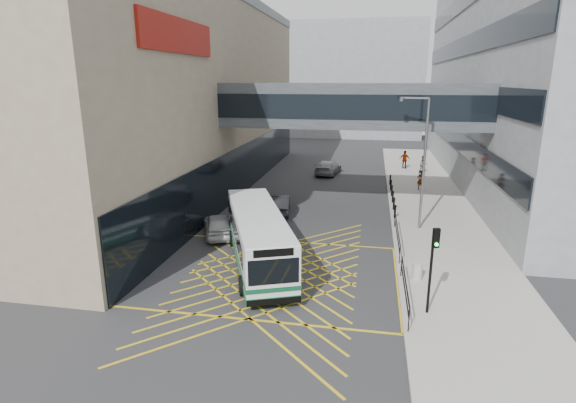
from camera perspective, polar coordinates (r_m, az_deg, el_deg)
The scene contains 18 objects.
ground at distance 22.43m, azimuth -1.90°, elevation -9.09°, with size 120.00×120.00×0.00m, color #333335.
building_whsmith at distance 42.40m, azimuth -21.94°, elevation 12.51°, with size 24.17×42.00×16.00m.
building_far at distance 80.20m, azimuth 6.18°, elevation 15.01°, with size 28.00×16.00×18.00m, color gray.
skybridge at distance 32.02m, azimuth 8.12°, elevation 11.99°, with size 20.00×4.10×3.00m.
pavement at distance 36.40m, azimuth 17.38°, elevation -0.03°, with size 6.00×54.00×0.16m, color #ACA79E.
box_junction at distance 22.43m, azimuth -1.90°, elevation -9.08°, with size 12.00×9.00×0.01m.
bus at distance 23.05m, azimuth -3.88°, elevation -4.38°, with size 5.85×10.18×2.82m.
car_white at distance 27.71m, azimuth -8.88°, elevation -2.91°, with size 1.78×4.36×1.39m, color silver.
car_dark at distance 31.92m, azimuth -1.10°, elevation -0.32°, with size 1.68×4.29×1.34m, color black.
car_silver at distance 45.34m, azimuth 5.12°, elevation 4.41°, with size 2.03×4.82×1.50m, color gray.
traffic_light at distance 18.41m, azimuth 17.92°, elevation -6.92°, with size 0.29×0.43×3.64m.
street_lamp at distance 28.55m, azimuth 16.60°, elevation 5.58°, with size 1.82×0.65×8.07m.
litter_bin at distance 22.12m, azimuth 16.09°, elevation -8.49°, with size 0.46×0.46×0.80m, color #ADA89E.
kerb_railings at distance 23.33m, azimuth 14.06°, elevation -6.23°, with size 0.05×12.54×1.00m.
bollards at distance 36.03m, azimuth 13.10°, elevation 1.00°, with size 0.14×10.14×0.90m.
pedestrian_a at distance 39.74m, azimuth 16.48°, elevation 2.64°, with size 0.66×0.47×1.66m, color gray.
pedestrian_b at distance 46.63m, azimuth 16.80°, elevation 4.48°, with size 0.86×0.50×1.75m, color gray.
pedestrian_c at distance 48.82m, azimuth 14.61°, elevation 5.17°, with size 1.11×0.53×1.87m, color gray.
Camera 1 is at (4.48, -19.94, 9.25)m, focal length 28.00 mm.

